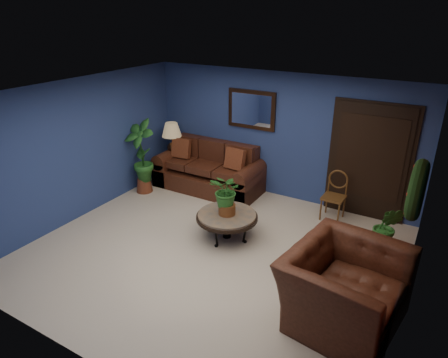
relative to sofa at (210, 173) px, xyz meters
The scene contains 18 objects.
floor 2.51m from the sofa, 56.99° to the right, with size 5.50×5.50×0.00m, color #BFB29F.
wall_back 1.69m from the sofa, 17.03° to the left, with size 5.50×0.04×2.50m, color navy.
wall_left 2.67m from the sofa, 123.79° to the right, with size 0.04×5.00×2.50m, color navy.
wall_right_brick 4.69m from the sofa, 26.93° to the right, with size 0.04×5.00×2.50m, color maroon.
ceiling 3.30m from the sofa, 56.99° to the right, with size 5.50×5.00×0.02m, color silver.
crown_molding 5.03m from the sofa, 27.10° to the right, with size 0.03×5.00×0.14m, color white.
wall_mirror 1.62m from the sofa, 26.42° to the left, with size 1.02×0.06×0.77m, color #412514.
closet_door 3.21m from the sofa, ahead, with size 1.44×0.06×2.18m, color black.
wreath 4.73m from the sofa, 26.71° to the right, with size 0.72×0.72×0.16m, color black.
sofa is the anchor object (origin of this frame).
coffee_table 2.05m from the sofa, 50.00° to the right, with size 1.03×1.03×0.44m.
end_table 0.95m from the sofa, behind, with size 0.63×0.63×0.58m.
table_lamp 1.18m from the sofa, behind, with size 0.43×0.43×0.71m.
side_chair 2.67m from the sofa, ahead, with size 0.39×0.39×0.90m.
armchair 4.32m from the sofa, 35.81° to the right, with size 1.45×1.26×0.94m, color #492115.
coffee_plant 2.11m from the sofa, 50.00° to the right, with size 0.58×0.52×0.71m.
floor_plant 3.80m from the sofa, 12.86° to the right, with size 0.41×0.34×0.89m.
tall_plant 1.49m from the sofa, 141.63° to the right, with size 0.75×0.56×1.55m.
Camera 1 is at (2.87, -4.54, 3.58)m, focal length 32.00 mm.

